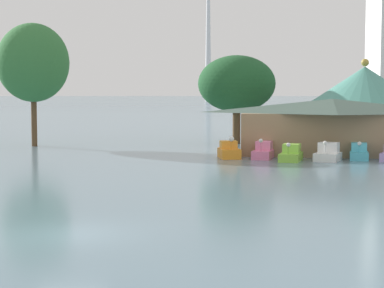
{
  "coord_description": "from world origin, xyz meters",
  "views": [
    {
      "loc": [
        7.48,
        -21.46,
        4.89
      ],
      "look_at": [
        1.88,
        17.36,
        1.82
      ],
      "focal_mm": 61.43,
      "sensor_mm": 36.0,
      "label": 1
    }
  ],
  "objects_px": {
    "pedal_boat_orange": "(229,151)",
    "pedal_boat_lime": "(291,154)",
    "pedal_boat_white": "(328,154)",
    "shoreline_tree_tall_left": "(33,63)",
    "boathouse": "(332,125)",
    "green_roof_pavilion": "(364,102)",
    "shoreline_tree_mid": "(237,84)",
    "pedal_boat_cyan": "(359,153)",
    "pedal_boat_pink": "(263,152)"
  },
  "relations": [
    {
      "from": "pedal_boat_white",
      "to": "shoreline_tree_tall_left",
      "type": "xyz_separation_m",
      "value": [
        -25.87,
        9.4,
        7.09
      ]
    },
    {
      "from": "pedal_boat_orange",
      "to": "pedal_boat_lime",
      "type": "distance_m",
      "value": 4.78
    },
    {
      "from": "shoreline_tree_tall_left",
      "to": "pedal_boat_cyan",
      "type": "bearing_deg",
      "value": -16.08
    },
    {
      "from": "shoreline_tree_tall_left",
      "to": "shoreline_tree_mid",
      "type": "height_order",
      "value": "shoreline_tree_tall_left"
    },
    {
      "from": "pedal_boat_orange",
      "to": "pedal_boat_pink",
      "type": "xyz_separation_m",
      "value": [
        2.56,
        0.23,
        -0.03
      ]
    },
    {
      "from": "boathouse",
      "to": "shoreline_tree_tall_left",
      "type": "relative_size",
      "value": 1.36
    },
    {
      "from": "pedal_boat_lime",
      "to": "boathouse",
      "type": "xyz_separation_m",
      "value": [
        3.29,
        6.08,
        1.82
      ]
    },
    {
      "from": "pedal_boat_cyan",
      "to": "pedal_boat_lime",
      "type": "bearing_deg",
      "value": -66.12
    },
    {
      "from": "boathouse",
      "to": "shoreline_tree_mid",
      "type": "relative_size",
      "value": 1.8
    },
    {
      "from": "shoreline_tree_tall_left",
      "to": "shoreline_tree_mid",
      "type": "bearing_deg",
      "value": 18.1
    },
    {
      "from": "pedal_boat_lime",
      "to": "pedal_boat_cyan",
      "type": "xyz_separation_m",
      "value": [
        4.95,
        1.71,
        0.01
      ]
    },
    {
      "from": "shoreline_tree_mid",
      "to": "pedal_boat_orange",
      "type": "bearing_deg",
      "value": -87.84
    },
    {
      "from": "pedal_boat_pink",
      "to": "pedal_boat_cyan",
      "type": "xyz_separation_m",
      "value": [
        6.97,
        0.13,
        -0.02
      ]
    },
    {
      "from": "pedal_boat_white",
      "to": "shoreline_tree_tall_left",
      "type": "bearing_deg",
      "value": -93.95
    },
    {
      "from": "pedal_boat_lime",
      "to": "shoreline_tree_mid",
      "type": "height_order",
      "value": "shoreline_tree_mid"
    },
    {
      "from": "boathouse",
      "to": "green_roof_pavilion",
      "type": "xyz_separation_m",
      "value": [
        3.35,
        7.83,
        1.76
      ]
    },
    {
      "from": "pedal_boat_white",
      "to": "shoreline_tree_mid",
      "type": "relative_size",
      "value": 0.31
    },
    {
      "from": "pedal_boat_lime",
      "to": "boathouse",
      "type": "bearing_deg",
      "value": 160.6
    },
    {
      "from": "shoreline_tree_tall_left",
      "to": "shoreline_tree_mid",
      "type": "distance_m",
      "value": 19.13
    },
    {
      "from": "pedal_boat_white",
      "to": "shoreline_tree_tall_left",
      "type": "relative_size",
      "value": 0.23
    },
    {
      "from": "pedal_boat_lime",
      "to": "pedal_boat_cyan",
      "type": "height_order",
      "value": "pedal_boat_cyan"
    },
    {
      "from": "pedal_boat_lime",
      "to": "boathouse",
      "type": "distance_m",
      "value": 7.15
    },
    {
      "from": "boathouse",
      "to": "green_roof_pavilion",
      "type": "distance_m",
      "value": 8.69
    },
    {
      "from": "shoreline_tree_tall_left",
      "to": "pedal_boat_lime",
      "type": "bearing_deg",
      "value": -22.95
    },
    {
      "from": "pedal_boat_pink",
      "to": "shoreline_tree_tall_left",
      "type": "bearing_deg",
      "value": -104.02
    },
    {
      "from": "pedal_boat_orange",
      "to": "shoreline_tree_tall_left",
      "type": "distance_m",
      "value": 21.67
    },
    {
      "from": "pedal_boat_cyan",
      "to": "boathouse",
      "type": "relative_size",
      "value": 0.17
    },
    {
      "from": "boathouse",
      "to": "green_roof_pavilion",
      "type": "bearing_deg",
      "value": 66.82
    },
    {
      "from": "pedal_boat_pink",
      "to": "green_roof_pavilion",
      "type": "relative_size",
      "value": 0.27
    },
    {
      "from": "pedal_boat_white",
      "to": "pedal_boat_cyan",
      "type": "xyz_separation_m",
      "value": [
        2.31,
        1.27,
        -0.03
      ]
    },
    {
      "from": "pedal_boat_cyan",
      "to": "boathouse",
      "type": "distance_m",
      "value": 5.01
    },
    {
      "from": "pedal_boat_pink",
      "to": "pedal_boat_white",
      "type": "relative_size",
      "value": 1.17
    },
    {
      "from": "pedal_boat_pink",
      "to": "pedal_boat_white",
      "type": "height_order",
      "value": "pedal_boat_pink"
    },
    {
      "from": "pedal_boat_pink",
      "to": "pedal_boat_white",
      "type": "bearing_deg",
      "value": 83.5
    },
    {
      "from": "green_roof_pavilion",
      "to": "shoreline_tree_tall_left",
      "type": "distance_m",
      "value": 30.36
    },
    {
      "from": "pedal_boat_pink",
      "to": "green_roof_pavilion",
      "type": "bearing_deg",
      "value": 152.14
    },
    {
      "from": "shoreline_tree_tall_left",
      "to": "shoreline_tree_mid",
      "type": "relative_size",
      "value": 1.32
    },
    {
      "from": "pedal_boat_cyan",
      "to": "shoreline_tree_tall_left",
      "type": "distance_m",
      "value": 30.18
    },
    {
      "from": "pedal_boat_pink",
      "to": "shoreline_tree_tall_left",
      "type": "distance_m",
      "value": 23.84
    },
    {
      "from": "pedal_boat_orange",
      "to": "shoreline_tree_tall_left",
      "type": "height_order",
      "value": "shoreline_tree_tall_left"
    },
    {
      "from": "pedal_boat_pink",
      "to": "pedal_boat_lime",
      "type": "relative_size",
      "value": 1.0
    },
    {
      "from": "green_roof_pavilion",
      "to": "pedal_boat_lime",
      "type": "bearing_deg",
      "value": -115.52
    },
    {
      "from": "boathouse",
      "to": "shoreline_tree_mid",
      "type": "height_order",
      "value": "shoreline_tree_mid"
    },
    {
      "from": "pedal_boat_white",
      "to": "green_roof_pavilion",
      "type": "distance_m",
      "value": 14.49
    },
    {
      "from": "green_roof_pavilion",
      "to": "shoreline_tree_mid",
      "type": "bearing_deg",
      "value": 171.1
    },
    {
      "from": "pedal_boat_lime",
      "to": "shoreline_tree_mid",
      "type": "distance_m",
      "value": 17.38
    },
    {
      "from": "pedal_boat_lime",
      "to": "shoreline_tree_tall_left",
      "type": "bearing_deg",
      "value": -103.93
    },
    {
      "from": "pedal_boat_orange",
      "to": "green_roof_pavilion",
      "type": "relative_size",
      "value": 0.23
    },
    {
      "from": "pedal_boat_white",
      "to": "green_roof_pavilion",
      "type": "bearing_deg",
      "value": 179.45
    },
    {
      "from": "pedal_boat_lime",
      "to": "pedal_boat_cyan",
      "type": "distance_m",
      "value": 5.24
    }
  ]
}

